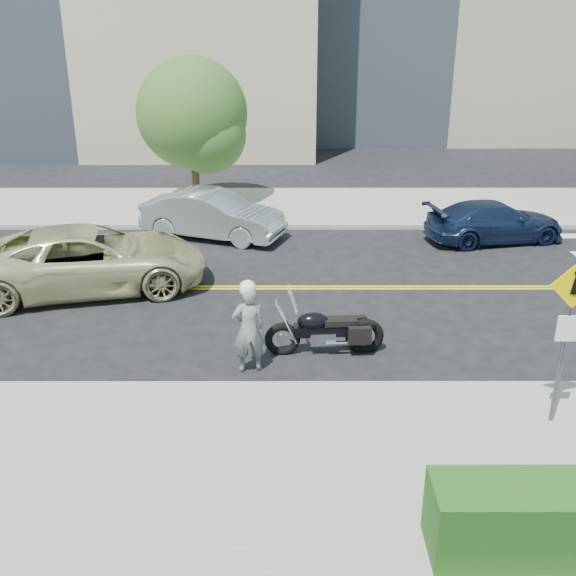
# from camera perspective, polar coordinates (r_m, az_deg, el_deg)

# --- Properties ---
(ground_plane) EXTENTS (120.00, 120.00, 0.00)m
(ground_plane) POSITION_cam_1_polar(r_m,az_deg,el_deg) (17.40, 0.97, 0.02)
(ground_plane) COLOR black
(ground_plane) RESTS_ON ground
(sidewalk_near) EXTENTS (60.00, 5.00, 0.15)m
(sidewalk_near) POSITION_cam_1_polar(r_m,az_deg,el_deg) (10.81, 1.67, -14.94)
(sidewalk_near) COLOR #9E9B91
(sidewalk_near) RESTS_ON ground_plane
(sidewalk_far) EXTENTS (60.00, 5.00, 0.15)m
(sidewalk_far) POSITION_cam_1_polar(r_m,az_deg,el_deg) (24.48, 0.68, 6.89)
(sidewalk_far) COLOR #9E9B91
(sidewalk_far) RESTS_ON ground_plane
(pedestrian_sign) EXTENTS (0.78, 0.08, 3.00)m
(pedestrian_sign) POSITION_cam_1_polar(r_m,az_deg,el_deg) (11.74, 22.59, -2.88)
(pedestrian_sign) COLOR #4C4C51
(pedestrian_sign) RESTS_ON sidewalk_near
(motorcyclist) EXTENTS (0.74, 0.58, 1.92)m
(motorcyclist) POSITION_cam_1_polar(r_m,az_deg,el_deg) (13.11, -3.36, -3.27)
(motorcyclist) COLOR silver
(motorcyclist) RESTS_ON ground
(motorcycle) EXTENTS (2.44, 0.89, 1.46)m
(motorcycle) POSITION_cam_1_polar(r_m,az_deg,el_deg) (13.88, 3.18, -2.78)
(motorcycle) COLOR black
(motorcycle) RESTS_ON ground
(suv) EXTENTS (6.33, 4.00, 1.63)m
(suv) POSITION_cam_1_polar(r_m,az_deg,el_deg) (17.76, -16.42, 2.35)
(suv) COLOR beige
(suv) RESTS_ON ground
(parked_car_silver) EXTENTS (4.72, 3.01, 1.47)m
(parked_car_silver) POSITION_cam_1_polar(r_m,az_deg,el_deg) (21.26, -6.39, 6.17)
(parked_car_silver) COLOR #A8ACB0
(parked_car_silver) RESTS_ON ground
(parked_car_blue) EXTENTS (4.54, 2.57, 1.24)m
(parked_car_blue) POSITION_cam_1_polar(r_m,az_deg,el_deg) (21.78, 17.08, 5.40)
(parked_car_blue) COLOR #182648
(parked_car_blue) RESTS_ON ground
(tree_far_a) EXTENTS (3.85, 3.85, 5.26)m
(tree_far_a) POSITION_cam_1_polar(r_m,az_deg,el_deg) (24.39, -8.12, 14.43)
(tree_far_a) COLOR #382619
(tree_far_a) RESTS_ON ground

